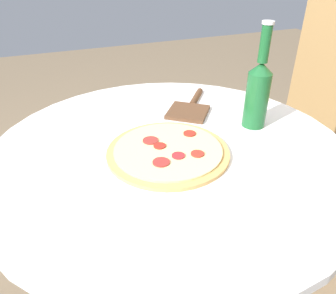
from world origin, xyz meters
The scene contains 4 objects.
table centered at (0.00, 0.00, 0.56)m, with size 0.97×0.97×0.76m.
pizza centered at (0.03, -0.02, 0.76)m, with size 0.32×0.32×0.02m.
beer_bottle centered at (-0.02, 0.28, 0.87)m, with size 0.07×0.07×0.30m.
pizza_paddle centered at (-0.19, 0.15, 0.76)m, with size 0.24×0.21×0.02m.
Camera 1 is at (0.70, -0.28, 1.22)m, focal length 35.00 mm.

